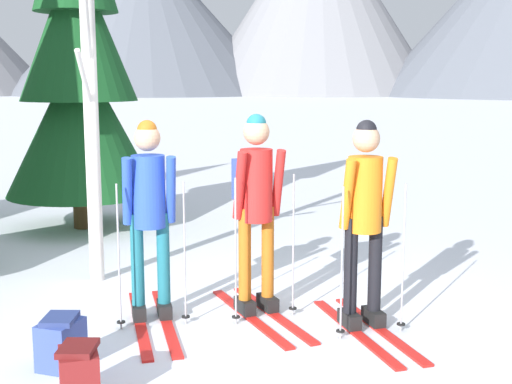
{
  "coord_description": "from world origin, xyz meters",
  "views": [
    {
      "loc": [
        0.25,
        -5.57,
        2.05
      ],
      "look_at": [
        0.18,
        0.45,
        1.05
      ],
      "focal_mm": 47.86,
      "sensor_mm": 36.0,
      "label": 1
    }
  ],
  "objects_px": {
    "backpack_on_snow_front": "(79,374)",
    "backpack_on_snow_beside": "(61,342)",
    "skier_in_red": "(256,202)",
    "pine_tree_far": "(78,63)",
    "birch_tree_tall": "(91,126)",
    "skier_in_blue": "(149,209)",
    "skier_in_orange": "(365,216)"
  },
  "relations": [
    {
      "from": "skier_in_blue",
      "to": "backpack_on_snow_front",
      "type": "relative_size",
      "value": 4.52
    },
    {
      "from": "backpack_on_snow_front",
      "to": "backpack_on_snow_beside",
      "type": "xyz_separation_m",
      "value": [
        -0.27,
        0.53,
        0.0
      ]
    },
    {
      "from": "skier_in_red",
      "to": "skier_in_orange",
      "type": "height_order",
      "value": "skier_in_red"
    },
    {
      "from": "skier_in_blue",
      "to": "skier_in_red",
      "type": "distance_m",
      "value": 0.92
    },
    {
      "from": "skier_in_blue",
      "to": "skier_in_orange",
      "type": "xyz_separation_m",
      "value": [
        1.79,
        -0.19,
        -0.01
      ]
    },
    {
      "from": "birch_tree_tall",
      "to": "backpack_on_snow_beside",
      "type": "relative_size",
      "value": 8.06
    },
    {
      "from": "skier_in_orange",
      "to": "backpack_on_snow_front",
      "type": "height_order",
      "value": "skier_in_orange"
    },
    {
      "from": "skier_in_blue",
      "to": "pine_tree_far",
      "type": "distance_m",
      "value": 4.19
    },
    {
      "from": "skier_in_blue",
      "to": "birch_tree_tall",
      "type": "relative_size",
      "value": 0.56
    },
    {
      "from": "skier_in_red",
      "to": "birch_tree_tall",
      "type": "xyz_separation_m",
      "value": [
        -1.65,
        0.96,
        0.59
      ]
    },
    {
      "from": "skier_in_red",
      "to": "pine_tree_far",
      "type": "distance_m",
      "value": 4.45
    },
    {
      "from": "birch_tree_tall",
      "to": "backpack_on_snow_beside",
      "type": "height_order",
      "value": "birch_tree_tall"
    },
    {
      "from": "pine_tree_far",
      "to": "backpack_on_snow_front",
      "type": "xyz_separation_m",
      "value": [
        1.33,
        -5.21,
        -2.08
      ]
    },
    {
      "from": "skier_in_red",
      "to": "backpack_on_snow_beside",
      "type": "distance_m",
      "value": 1.99
    },
    {
      "from": "pine_tree_far",
      "to": "birch_tree_tall",
      "type": "xyz_separation_m",
      "value": [
        0.79,
        -2.54,
        -0.68
      ]
    },
    {
      "from": "skier_in_orange",
      "to": "backpack_on_snow_beside",
      "type": "distance_m",
      "value": 2.54
    },
    {
      "from": "skier_in_blue",
      "to": "skier_in_red",
      "type": "xyz_separation_m",
      "value": [
        0.9,
        0.17,
        0.03
      ]
    },
    {
      "from": "birch_tree_tall",
      "to": "backpack_on_snow_front",
      "type": "relative_size",
      "value": 8.06
    },
    {
      "from": "skier_in_blue",
      "to": "pine_tree_far",
      "type": "xyz_separation_m",
      "value": [
        -1.54,
        3.67,
        1.3
      ]
    },
    {
      "from": "pine_tree_far",
      "to": "skier_in_red",
      "type": "bearing_deg",
      "value": -55.08
    },
    {
      "from": "backpack_on_snow_front",
      "to": "backpack_on_snow_beside",
      "type": "height_order",
      "value": "same"
    },
    {
      "from": "pine_tree_far",
      "to": "backpack_on_snow_front",
      "type": "distance_m",
      "value": 5.77
    },
    {
      "from": "pine_tree_far",
      "to": "backpack_on_snow_beside",
      "type": "xyz_separation_m",
      "value": [
        1.06,
        -4.68,
        -2.08
      ]
    },
    {
      "from": "skier_in_blue",
      "to": "skier_in_orange",
      "type": "height_order",
      "value": "skier_in_orange"
    },
    {
      "from": "skier_in_orange",
      "to": "backpack_on_snow_beside",
      "type": "bearing_deg",
      "value": -160.2
    },
    {
      "from": "skier_in_blue",
      "to": "pine_tree_far",
      "type": "bearing_deg",
      "value": 112.81
    },
    {
      "from": "pine_tree_far",
      "to": "birch_tree_tall",
      "type": "height_order",
      "value": "pine_tree_far"
    },
    {
      "from": "skier_in_orange",
      "to": "skier_in_blue",
      "type": "bearing_deg",
      "value": 173.9
    },
    {
      "from": "backpack_on_snow_beside",
      "to": "skier_in_red",
      "type": "bearing_deg",
      "value": 40.47
    },
    {
      "from": "skier_in_blue",
      "to": "skier_in_red",
      "type": "relative_size",
      "value": 0.98
    },
    {
      "from": "pine_tree_far",
      "to": "backpack_on_snow_front",
      "type": "relative_size",
      "value": 13.05
    },
    {
      "from": "skier_in_orange",
      "to": "pine_tree_far",
      "type": "xyz_separation_m",
      "value": [
        -3.33,
        3.86,
        1.32
      ]
    }
  ]
}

